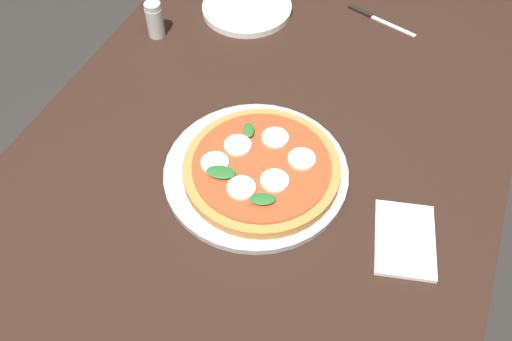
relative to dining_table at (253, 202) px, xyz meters
name	(u,v)px	position (x,y,z in m)	size (l,w,h in m)	color
ground_plane	(254,333)	(0.00, 0.00, -0.65)	(6.00, 6.00, 0.00)	#2D2B28
dining_table	(253,202)	(0.00, 0.00, 0.00)	(1.34, 0.81, 0.76)	black
serving_tray	(256,172)	(-0.02, -0.01, 0.12)	(0.31, 0.31, 0.01)	#B2B2B7
pizza	(261,168)	(-0.02, -0.02, 0.14)	(0.26, 0.26, 0.03)	#C6843F
plate_white	(247,8)	(0.39, 0.18, 0.12)	(0.19, 0.19, 0.01)	white
napkin	(405,239)	(-0.05, -0.27, 0.12)	(0.13, 0.09, 0.01)	white
knife	(373,17)	(0.47, -0.08, 0.11)	(0.05, 0.16, 0.01)	black
pepper_shaker	(155,20)	(0.24, 0.32, 0.15)	(0.04, 0.04, 0.08)	#B2B7AD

